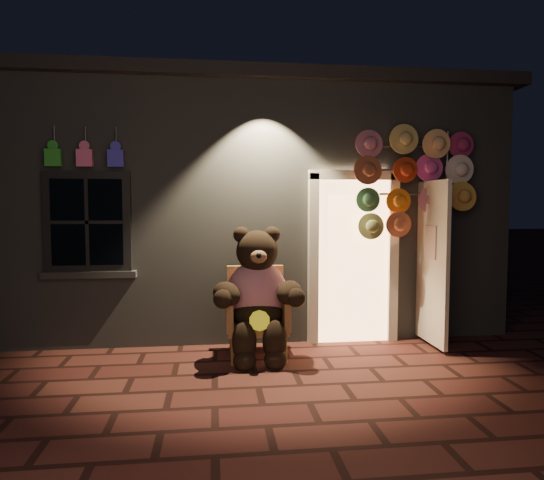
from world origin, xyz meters
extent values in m
plane|color=#51261F|center=(0.00, 0.00, 0.00)|extent=(60.00, 60.00, 0.00)
cube|color=slate|center=(0.00, 4.00, 1.65)|extent=(7.00, 5.00, 3.30)
cube|color=black|center=(0.00, 4.00, 3.38)|extent=(7.30, 5.30, 0.16)
cube|color=black|center=(-1.90, 1.46, 1.55)|extent=(1.00, 0.10, 1.20)
cube|color=black|center=(-1.90, 1.43, 1.55)|extent=(0.82, 0.06, 1.02)
cube|color=slate|center=(-1.90, 1.46, 0.92)|extent=(1.10, 0.14, 0.08)
cube|color=#E8A468|center=(1.35, 1.48, 1.05)|extent=(0.92, 0.10, 2.10)
cube|color=beige|center=(0.83, 1.44, 1.05)|extent=(0.12, 0.12, 2.20)
cube|color=beige|center=(1.87, 1.44, 1.05)|extent=(0.12, 0.12, 2.20)
cube|color=beige|center=(1.35, 1.44, 2.13)|extent=(1.16, 0.12, 0.12)
cube|color=beige|center=(2.25, 1.10, 1.05)|extent=(0.05, 0.80, 2.00)
cube|color=green|center=(-2.25, 1.38, 2.30)|extent=(0.18, 0.07, 0.20)
cylinder|color=#59595E|center=(-2.25, 1.44, 2.55)|extent=(0.02, 0.02, 0.25)
cube|color=#EC6191|center=(-1.90, 1.38, 2.30)|extent=(0.18, 0.07, 0.20)
cylinder|color=#59595E|center=(-1.90, 1.44, 2.55)|extent=(0.02, 0.02, 0.25)
cube|color=#3D37C1|center=(-1.55, 1.38, 2.30)|extent=(0.18, 0.07, 0.20)
cylinder|color=#59595E|center=(-1.55, 1.44, 2.55)|extent=(0.02, 0.02, 0.25)
cube|color=#AA7841|center=(0.07, 0.93, 0.36)|extent=(0.68, 0.63, 0.10)
cube|color=#AA7841|center=(0.08, 1.22, 0.69)|extent=(0.67, 0.09, 0.67)
cube|color=#AA7841|center=(-0.24, 0.92, 0.55)|extent=(0.08, 0.58, 0.38)
cube|color=#AA7841|center=(0.39, 0.91, 0.55)|extent=(0.08, 0.58, 0.38)
cylinder|color=#AA7841|center=(-0.22, 0.67, 0.15)|extent=(0.05, 0.05, 0.31)
cylinder|color=#AA7841|center=(0.36, 0.66, 0.15)|extent=(0.05, 0.05, 0.31)
cylinder|color=#AA7841|center=(-0.21, 1.21, 0.15)|extent=(0.05, 0.05, 0.31)
cylinder|color=#AA7841|center=(0.36, 1.20, 0.15)|extent=(0.05, 0.05, 0.31)
ellipsoid|color=red|center=(0.07, 0.99, 0.74)|extent=(0.71, 0.57, 0.74)
ellipsoid|color=black|center=(0.07, 0.91, 0.53)|extent=(0.58, 0.50, 0.35)
sphere|color=black|center=(0.07, 0.94, 1.23)|extent=(0.48, 0.48, 0.47)
sphere|color=black|center=(-0.10, 0.97, 1.41)|extent=(0.19, 0.19, 0.19)
sphere|color=black|center=(0.25, 0.97, 1.41)|extent=(0.19, 0.19, 0.19)
ellipsoid|color=#8E6140|center=(0.07, 0.72, 1.19)|extent=(0.19, 0.13, 0.15)
ellipsoid|color=black|center=(-0.28, 0.77, 0.78)|extent=(0.41, 0.54, 0.27)
ellipsoid|color=black|center=(0.42, 0.76, 0.78)|extent=(0.42, 0.55, 0.27)
ellipsoid|color=black|center=(-0.10, 0.60, 0.28)|extent=(0.27, 0.27, 0.46)
ellipsoid|color=black|center=(0.23, 0.60, 0.28)|extent=(0.27, 0.27, 0.46)
sphere|color=black|center=(-0.10, 0.54, 0.09)|extent=(0.25, 0.25, 0.25)
sphere|color=black|center=(0.23, 0.53, 0.09)|extent=(0.25, 0.25, 0.25)
cylinder|color=yellow|center=(0.07, 0.60, 0.51)|extent=(0.23, 0.09, 0.22)
cylinder|color=#59595E|center=(2.55, 1.38, 1.34)|extent=(0.04, 0.04, 2.69)
cylinder|color=#59595E|center=(2.25, 1.36, 2.49)|extent=(1.19, 0.03, 0.03)
cylinder|color=#59595E|center=(2.25, 1.36, 2.19)|extent=(1.19, 0.03, 0.03)
cylinder|color=#59595E|center=(2.25, 1.36, 1.89)|extent=(1.19, 0.03, 0.03)
cylinder|color=#C2677E|center=(1.50, 1.30, 2.54)|extent=(0.34, 0.11, 0.34)
cylinder|color=#D7B461|center=(1.90, 1.27, 2.54)|extent=(0.34, 0.11, 0.34)
cylinder|color=#FEBB77|center=(2.30, 1.24, 2.54)|extent=(0.34, 0.11, 0.34)
cylinder|color=#AA285D|center=(2.69, 1.30, 2.54)|extent=(0.34, 0.11, 0.34)
cylinder|color=#994D31|center=(1.50, 1.27, 2.19)|extent=(0.34, 0.11, 0.34)
cylinder|color=red|center=(1.90, 1.24, 2.19)|extent=(0.34, 0.11, 0.34)
cylinder|color=#F84EA8|center=(2.30, 1.30, 2.19)|extent=(0.34, 0.11, 0.34)
cylinder|color=#F9E2CE|center=(2.69, 1.27, 2.19)|extent=(0.34, 0.11, 0.34)
cylinder|color=#4D8A4F|center=(1.50, 1.24, 1.84)|extent=(0.34, 0.11, 0.34)
cylinder|color=orange|center=(1.90, 1.30, 1.84)|extent=(0.34, 0.11, 0.34)
cylinder|color=#CD7884|center=(2.30, 1.27, 1.84)|extent=(0.34, 0.11, 0.34)
cylinder|color=#FFB348|center=(2.69, 1.24, 1.84)|extent=(0.34, 0.11, 0.34)
cylinder|color=olive|center=(1.50, 1.30, 1.49)|extent=(0.34, 0.11, 0.34)
cylinder|color=#CC6841|center=(1.90, 1.27, 1.49)|extent=(0.34, 0.11, 0.34)
camera|label=1|loc=(-0.41, -4.53, 1.74)|focal=32.00mm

